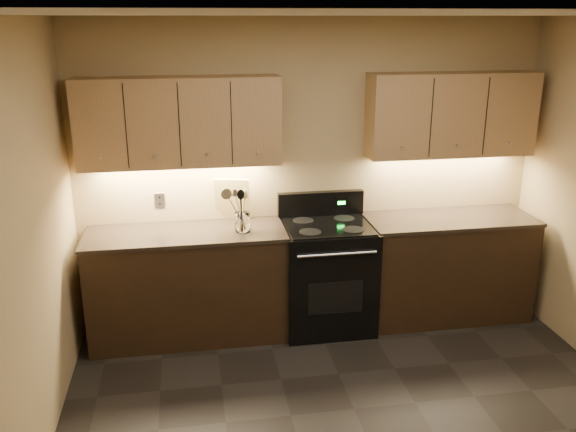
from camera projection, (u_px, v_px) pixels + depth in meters
name	position (u px, v px, depth m)	size (l,w,h in m)	color
ceiling	(396.00, 14.00, 3.00)	(4.00, 4.00, 0.00)	silver
wall_back	(311.00, 173.00, 5.28)	(4.00, 0.04, 2.60)	tan
wall_left	(4.00, 284.00, 3.09)	(0.04, 4.00, 2.60)	tan
counter_left	(188.00, 284.00, 5.08)	(1.62, 0.62, 0.93)	black
counter_right	(446.00, 267.00, 5.44)	(1.46, 0.62, 0.93)	black
stove	(326.00, 274.00, 5.25)	(0.76, 0.68, 1.14)	black
upper_cab_left	(179.00, 122.00, 4.81)	(1.60, 0.30, 0.70)	#AF7C57
upper_cab_right	(451.00, 115.00, 5.17)	(1.44, 0.30, 0.70)	#AF7C57
outlet_plate	(160.00, 200.00, 5.12)	(0.09, 0.01, 0.12)	#B2B5BA
utensil_crock	(243.00, 223.00, 4.94)	(0.16, 0.16, 0.16)	white
cutting_board	(232.00, 199.00, 5.18)	(0.30, 0.02, 0.38)	#D7BE73
wooden_spoon	(240.00, 211.00, 4.89)	(0.06, 0.06, 0.32)	#D7BE73
black_spoon	(242.00, 208.00, 4.91)	(0.06, 0.06, 0.35)	black
steel_spatula	(244.00, 208.00, 4.91)	(0.08, 0.08, 0.35)	silver
steel_skimmer	(246.00, 208.00, 4.90)	(0.09, 0.09, 0.36)	silver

